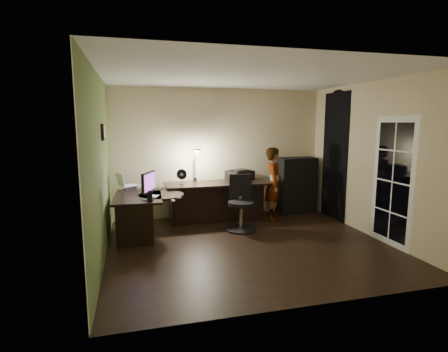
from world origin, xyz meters
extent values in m
cube|color=black|center=(0.00, 0.00, -0.01)|extent=(4.50, 4.00, 0.01)
cube|color=silver|center=(0.00, 0.00, 2.71)|extent=(4.50, 4.00, 0.01)
cube|color=#CABA90|center=(0.00, 2.00, 1.35)|extent=(4.50, 0.01, 2.70)
cube|color=#CABA90|center=(0.00, -2.00, 1.35)|extent=(4.50, 0.01, 2.70)
cube|color=#CABA90|center=(-2.25, 0.00, 1.35)|extent=(0.01, 4.00, 2.70)
cube|color=#CABA90|center=(2.25, 0.00, 1.35)|extent=(0.01, 4.00, 2.70)
cube|color=#4F662E|center=(-2.24, 0.00, 1.35)|extent=(0.00, 4.00, 2.70)
cube|color=black|center=(2.24, 1.15, 1.30)|extent=(0.01, 0.90, 2.60)
cube|color=white|center=(2.24, -0.55, 1.05)|extent=(0.02, 0.92, 2.10)
cube|color=black|center=(-2.22, 0.45, 1.85)|extent=(0.04, 0.30, 0.25)
cube|color=black|center=(-1.73, 0.89, 0.37)|extent=(0.85, 1.32, 0.74)
cube|color=black|center=(-0.16, 1.57, 0.39)|extent=(2.11, 0.76, 0.79)
cube|color=black|center=(1.71, 1.78, 0.61)|extent=(0.83, 0.44, 1.23)
cube|color=silver|center=(-1.87, 1.40, 0.79)|extent=(0.26, 0.23, 0.09)
cube|color=silver|center=(-1.87, 1.40, 0.95)|extent=(0.46, 0.44, 0.24)
cube|color=black|center=(-1.58, 0.48, 0.91)|extent=(0.30, 0.51, 0.34)
ellipsoid|color=silver|center=(-1.20, 0.26, 0.76)|extent=(0.08, 0.11, 0.04)
cube|color=black|center=(-1.06, 0.53, 0.74)|extent=(0.11, 0.15, 0.01)
cube|color=black|center=(-1.67, 0.52, 0.74)|extent=(0.05, 0.13, 0.01)
cylinder|color=black|center=(-1.55, 0.34, 0.83)|extent=(0.09, 0.09, 0.18)
cube|color=silver|center=(-1.47, 0.75, 0.74)|extent=(0.20, 0.23, 0.01)
cube|color=black|center=(-0.90, 1.41, 0.96)|extent=(0.21, 0.14, 0.31)
cube|color=navy|center=(0.44, 1.82, 0.85)|extent=(0.21, 0.10, 0.10)
cube|color=black|center=(0.35, 1.65, 0.92)|extent=(0.61, 0.55, 0.22)
cube|color=black|center=(-0.56, 1.83, 1.17)|extent=(0.18, 0.33, 0.72)
cube|color=black|center=(0.11, 0.80, 0.51)|extent=(0.69, 0.69, 1.03)
imported|color=#D8A88C|center=(0.98, 1.34, 0.75)|extent=(0.53, 0.63, 1.50)
camera|label=1|loc=(-1.78, -5.22, 1.99)|focal=28.00mm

